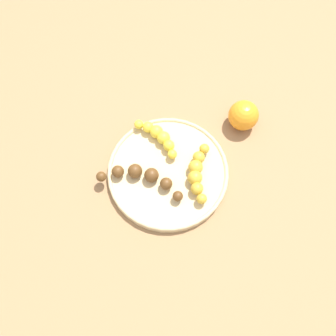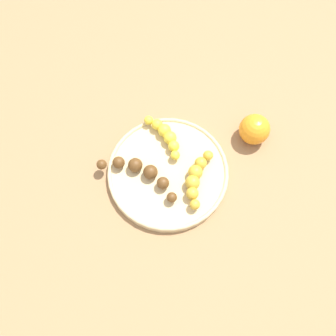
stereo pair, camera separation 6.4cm
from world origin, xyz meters
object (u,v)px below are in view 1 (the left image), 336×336
(banana_yellow, at_px, (159,136))
(orange_fruit, at_px, (243,115))
(banana_spotted, at_px, (197,173))
(fruit_bowl, at_px, (168,172))
(banana_overripe, at_px, (142,177))

(banana_yellow, distance_m, orange_fruit, 0.22)
(banana_spotted, bearing_deg, fruit_bowl, -4.22)
(banana_overripe, height_order, banana_spotted, same)
(banana_spotted, height_order, orange_fruit, orange_fruit)
(fruit_bowl, xyz_separation_m, orange_fruit, (0.10, 0.22, 0.03))
(fruit_bowl, relative_size, banana_yellow, 2.17)
(banana_yellow, bearing_deg, fruit_bowl, -120.60)
(banana_overripe, relative_size, orange_fruit, 2.67)
(banana_overripe, xyz_separation_m, banana_spotted, (0.11, 0.07, 0.00))
(banana_overripe, distance_m, banana_spotted, 0.13)
(banana_yellow, bearing_deg, banana_spotted, -92.09)
(banana_spotted, relative_size, orange_fruit, 1.84)
(fruit_bowl, distance_m, orange_fruit, 0.24)
(banana_yellow, xyz_separation_m, banana_spotted, (0.13, -0.04, 0.00))
(banana_yellow, xyz_separation_m, orange_fruit, (0.16, 0.15, 0.00))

